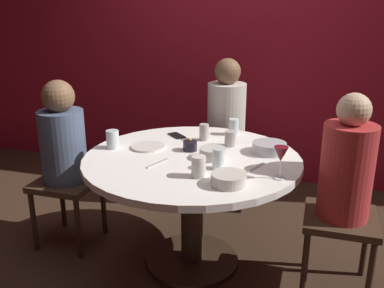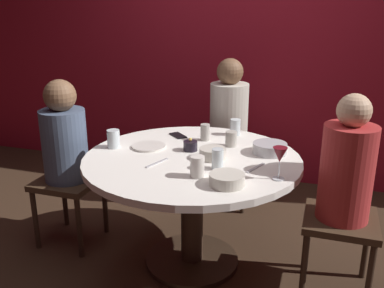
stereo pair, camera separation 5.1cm
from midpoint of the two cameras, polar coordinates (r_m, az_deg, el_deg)
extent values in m
plane|color=#382619|center=(2.91, 0.52, -15.35)|extent=(8.00, 8.00, 0.00)
cube|color=maroon|center=(3.98, 7.77, 13.71)|extent=(6.00, 0.10, 2.60)
cylinder|color=white|center=(2.58, 0.57, -2.11)|extent=(1.31, 1.31, 0.04)
cylinder|color=#332319|center=(2.73, 0.54, -9.31)|extent=(0.14, 0.14, 0.69)
cylinder|color=#2D2116|center=(2.90, 0.52, -15.11)|extent=(0.60, 0.60, 0.03)
cube|color=#3F2D1E|center=(3.05, -15.67, -4.80)|extent=(0.40, 0.40, 0.04)
cylinder|color=#475670|center=(2.96, -16.10, -0.16)|extent=(0.30, 0.30, 0.48)
sphere|color=brown|center=(2.87, -16.69, 6.18)|extent=(0.21, 0.21, 0.21)
cylinder|color=#332319|center=(3.12, -19.67, -9.46)|extent=(0.04, 0.04, 0.43)
cylinder|color=#332319|center=(2.94, -14.29, -10.72)|extent=(0.04, 0.04, 0.43)
cylinder|color=#332319|center=(3.36, -16.18, -7.02)|extent=(0.04, 0.04, 0.43)
cylinder|color=#332319|center=(3.19, -11.05, -7.99)|extent=(0.04, 0.04, 0.43)
cube|color=#3F2D1E|center=(3.53, 5.20, -0.95)|extent=(0.40, 0.40, 0.04)
cylinder|color=beige|center=(3.44, 5.34, 3.59)|extent=(0.30, 0.30, 0.54)
sphere|color=brown|center=(3.37, 5.53, 9.55)|extent=(0.21, 0.21, 0.21)
cylinder|color=#332319|center=(3.80, 3.19, -3.22)|extent=(0.04, 0.04, 0.43)
cylinder|color=#332319|center=(3.50, 1.74, -5.17)|extent=(0.04, 0.04, 0.43)
cylinder|color=#332319|center=(3.74, 8.24, -3.79)|extent=(0.04, 0.04, 0.43)
cylinder|color=#332319|center=(3.43, 7.22, -5.84)|extent=(0.04, 0.04, 0.43)
cube|color=#3F2D1E|center=(2.59, 19.72, -9.55)|extent=(0.40, 0.40, 0.04)
cylinder|color=#B22D2D|center=(2.47, 20.43, -3.66)|extent=(0.28, 0.28, 0.53)
sphere|color=tan|center=(2.37, 21.36, 4.15)|extent=(0.18, 0.18, 0.18)
cylinder|color=#332319|center=(2.86, 22.63, -12.47)|extent=(0.04, 0.04, 0.43)
cylinder|color=#332319|center=(2.84, 15.68, -11.86)|extent=(0.04, 0.04, 0.43)
cylinder|color=#332319|center=(2.57, 23.10, -16.25)|extent=(0.04, 0.04, 0.43)
cylinder|color=#332319|center=(2.55, 15.24, -15.60)|extent=(0.04, 0.04, 0.43)
cylinder|color=black|center=(2.67, 0.34, -0.25)|extent=(0.09, 0.09, 0.06)
sphere|color=#F9D159|center=(2.66, 0.34, 0.61)|extent=(0.02, 0.02, 0.02)
cylinder|color=silver|center=(2.30, 12.03, -4.54)|extent=(0.06, 0.06, 0.01)
cylinder|color=silver|center=(2.28, 12.11, -3.43)|extent=(0.01, 0.01, 0.09)
cone|color=maroon|center=(2.25, 12.25, -1.42)|extent=(0.08, 0.08, 0.08)
cylinder|color=silver|center=(2.74, -5.25, -0.31)|extent=(0.22, 0.22, 0.01)
cube|color=black|center=(2.97, -1.38, 1.15)|extent=(0.15, 0.15, 0.01)
cylinder|color=#B7B7BC|center=(2.67, 10.86, -0.55)|extent=(0.21, 0.21, 0.06)
cylinder|color=beige|center=(2.54, 3.34, -1.26)|extent=(0.16, 0.16, 0.06)
cylinder|color=beige|center=(2.18, 5.34, -4.73)|extent=(0.18, 0.18, 0.06)
cylinder|color=silver|center=(2.37, 4.04, -2.01)|extent=(0.07, 0.07, 0.12)
cylinder|color=#B2ADA3|center=(2.86, 2.27, 1.57)|extent=(0.06, 0.06, 0.11)
cylinder|color=#B2ADA3|center=(2.76, 5.75, 0.68)|extent=(0.07, 0.07, 0.10)
cylinder|color=silver|center=(2.26, 1.36, -3.03)|extent=(0.08, 0.08, 0.12)
cylinder|color=silver|center=(2.76, -9.89, 0.68)|extent=(0.08, 0.08, 0.12)
cylinder|color=silver|center=(3.00, 6.27, 2.25)|extent=(0.07, 0.07, 0.11)
cube|color=#B7B7BC|center=(2.47, -4.09, -2.53)|extent=(0.08, 0.17, 0.01)
cube|color=#B7B7BC|center=(2.43, 9.06, -3.15)|extent=(0.08, 0.17, 0.01)
camera|label=1|loc=(0.03, -89.42, 0.19)|focal=40.08mm
camera|label=2|loc=(0.03, 90.58, -0.19)|focal=40.08mm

